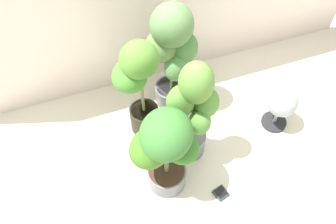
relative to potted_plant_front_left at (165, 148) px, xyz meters
name	(u,v)px	position (x,y,z in m)	size (l,w,h in m)	color
ground_plane	(202,160)	(0.28, 0.06, -0.43)	(8.00, 8.00, 0.00)	silver
potted_plant_front_left	(165,148)	(0.00, 0.00, 0.00)	(0.46, 0.42, 0.70)	slate
potted_plant_back_center	(172,51)	(0.26, 0.61, 0.09)	(0.37, 0.32, 0.87)	slate
potted_plant_back_left	(138,84)	(-0.02, 0.45, 0.05)	(0.33, 0.30, 0.81)	#2C2719
potted_plant_center	(193,110)	(0.23, 0.16, 0.04)	(0.34, 0.28, 0.84)	slate
hygrometer_box	(221,193)	(0.30, -0.20, -0.41)	(0.10, 0.10, 0.03)	#263339
floor_fan	(282,104)	(0.89, 0.17, -0.19)	(0.29, 0.29, 0.36)	#222429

